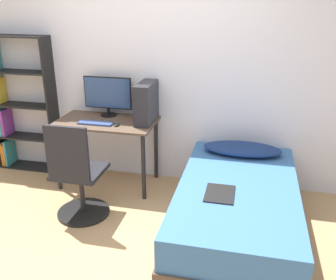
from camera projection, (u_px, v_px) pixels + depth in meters
name	position (u px, v px, depth m)	size (l,w,h in m)	color
ground_plane	(107.00, 256.00, 3.12)	(14.00, 14.00, 0.00)	tan
wall_back	(154.00, 72.00, 4.09)	(8.00, 0.05, 2.50)	silver
desk	(107.00, 131.00, 4.11)	(1.08, 0.61, 0.75)	brown
bookshelf	(15.00, 107.00, 4.48)	(0.77, 0.24, 1.62)	black
office_chair	(78.00, 181.00, 3.54)	(0.51, 0.51, 0.99)	black
bed	(236.00, 209.00, 3.36)	(1.06, 1.91, 0.49)	#4C3D2D
pillow	(242.00, 149.00, 3.88)	(0.80, 0.36, 0.11)	navy
magazine	(220.00, 194.00, 3.11)	(0.24, 0.32, 0.01)	black
monitor	(108.00, 95.00, 4.17)	(0.55, 0.19, 0.44)	black
keyboard	(96.00, 123.00, 3.97)	(0.37, 0.11, 0.02)	#33477A
pc_tower	(146.00, 103.00, 3.96)	(0.16, 0.43, 0.43)	#232328
mouse	(117.00, 125.00, 3.92)	(0.06, 0.09, 0.02)	black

